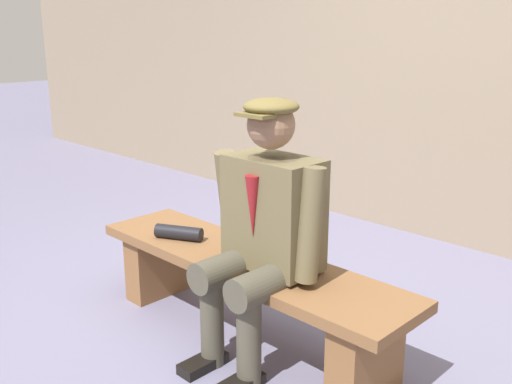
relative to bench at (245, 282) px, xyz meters
name	(u,v)px	position (x,y,z in m)	size (l,w,h in m)	color
ground_plane	(246,336)	(0.00, 0.00, -0.30)	(30.00, 30.00, 0.00)	slate
bench	(245,282)	(0.00, 0.00, 0.00)	(1.83, 0.45, 0.44)	brown
seated_man	(264,224)	(-0.19, 0.06, 0.37)	(0.61, 0.59, 1.24)	brown
rolled_magazine	(179,233)	(0.43, 0.07, 0.17)	(0.07, 0.07, 0.26)	black
stadium_wall	(459,67)	(0.00, -2.12, 0.96)	(12.00, 0.24, 2.52)	gray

